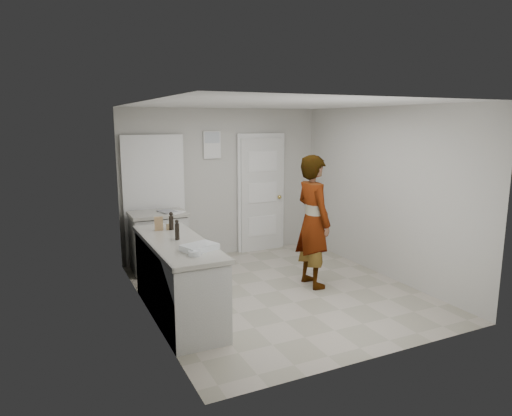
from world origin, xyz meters
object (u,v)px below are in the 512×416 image
spice_jar (168,227)px  person (313,221)px  oil_cruet_b (177,230)px  egg_bowl (195,253)px  baking_dish (199,247)px  cake_mix_box (159,224)px  oil_cruet_a (171,221)px

spice_jar → person: bearing=-10.6°
oil_cruet_b → person: bearing=5.0°
oil_cruet_b → egg_bowl: 0.71m
baking_dish → cake_mix_box: bearing=99.2°
cake_mix_box → oil_cruet_a: (0.15, -0.04, 0.02)m
spice_jar → oil_cruet_b: size_ratio=0.30×
person → spice_jar: (-1.95, 0.37, 0.04)m
oil_cruet_b → baking_dish: bearing=-80.0°
spice_jar → oil_cruet_b: bearing=-93.6°
oil_cruet_b → oil_cruet_a: bearing=82.3°
spice_jar → oil_cruet_b: (-0.03, -0.54, 0.08)m
person → baking_dish: bearing=110.5°
cake_mix_box → oil_cruet_b: (0.08, -0.55, 0.03)m
person → oil_cruet_b: person is taller
oil_cruet_b → egg_bowl: bearing=-91.4°
person → oil_cruet_b: bearing=95.2°
person → spice_jar: 1.98m
oil_cruet_a → oil_cruet_b: size_ratio=0.96×
person → cake_mix_box: bearing=79.8°
person → cake_mix_box: 2.10m
egg_bowl → oil_cruet_a: bearing=85.9°
oil_cruet_b → spice_jar: bearing=86.4°
person → oil_cruet_b: size_ratio=7.62×
cake_mix_box → baking_dish: bearing=-69.2°
oil_cruet_a → egg_bowl: bearing=-94.1°
person → baking_dish: 2.01m
cake_mix_box → oil_cruet_b: oil_cruet_b is taller
person → oil_cruet_a: size_ratio=7.95×
person → egg_bowl: (-2.00, -0.88, 0.03)m
oil_cruet_b → egg_bowl: size_ratio=1.86×
person → spice_jar: bearing=79.5°
baking_dish → egg_bowl: (-0.11, -0.18, -0.00)m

